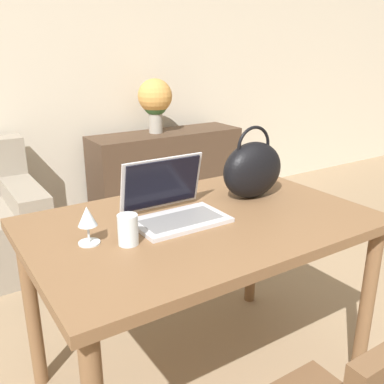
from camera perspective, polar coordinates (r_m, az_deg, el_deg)
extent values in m
cube|color=beige|center=(3.53, -19.78, 16.56)|extent=(10.00, 0.06, 2.70)
cube|color=brown|center=(1.69, 1.25, -4.23)|extent=(1.33, 0.87, 0.04)
cylinder|color=brown|center=(2.03, 22.25, -13.89)|extent=(0.06, 0.06, 0.74)
cylinder|color=brown|center=(1.98, -20.56, -14.57)|extent=(0.06, 0.06, 0.74)
cylinder|color=brown|center=(2.46, 8.00, -6.71)|extent=(0.06, 0.06, 0.74)
cube|color=gray|center=(3.17, -21.31, -3.71)|extent=(0.20, 0.82, 0.56)
cube|color=#4C3828|center=(3.70, -3.36, 2.28)|extent=(1.30, 0.40, 0.75)
cube|color=silver|center=(1.65, -1.56, -3.82)|extent=(0.36, 0.22, 0.02)
cube|color=gray|center=(1.64, -1.47, -3.61)|extent=(0.30, 0.14, 0.00)
cube|color=silver|center=(1.73, -4.06, 1.21)|extent=(0.36, 0.05, 0.22)
cube|color=black|center=(1.72, -3.94, 1.20)|extent=(0.33, 0.05, 0.20)
cylinder|color=silver|center=(1.47, -8.54, -4.98)|extent=(0.07, 0.07, 0.11)
cylinder|color=silver|center=(1.52, -13.53, -6.58)|extent=(0.07, 0.07, 0.01)
cylinder|color=silver|center=(1.51, -13.63, -5.43)|extent=(0.01, 0.01, 0.06)
cone|color=silver|center=(1.48, -13.82, -3.14)|extent=(0.07, 0.07, 0.07)
ellipsoid|color=black|center=(1.91, 8.07, 2.92)|extent=(0.30, 0.16, 0.25)
torus|color=black|center=(1.89, 8.22, 6.05)|extent=(0.18, 0.01, 0.18)
cylinder|color=#9E998E|center=(3.57, -4.87, 9.42)|extent=(0.11, 0.11, 0.19)
sphere|color=#3D6B38|center=(3.55, -4.93, 11.75)|extent=(0.21, 0.21, 0.21)
sphere|color=#D6994C|center=(3.54, -4.96, 12.64)|extent=(0.28, 0.28, 0.28)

